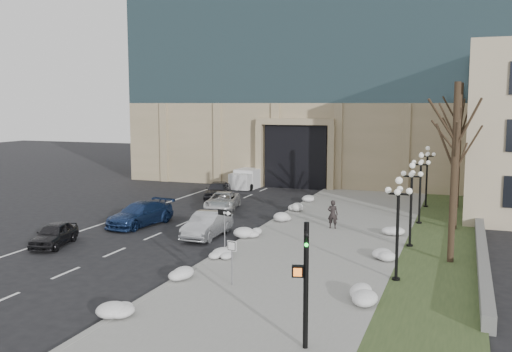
# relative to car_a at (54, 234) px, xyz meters

# --- Properties ---
(ground) EXTENTS (160.00, 160.00, 0.00)m
(ground) POSITION_rel_car_a_xyz_m (10.51, -6.07, -0.66)
(ground) COLOR black
(ground) RESTS_ON ground
(sidewalk) EXTENTS (9.00, 40.00, 0.12)m
(sidewalk) POSITION_rel_car_a_xyz_m (14.01, 7.93, -0.60)
(sidewalk) COLOR gray
(sidewalk) RESTS_ON ground
(curb) EXTENTS (0.30, 40.00, 0.14)m
(curb) POSITION_rel_car_a_xyz_m (9.51, 7.93, -0.59)
(curb) COLOR gray
(curb) RESTS_ON ground
(grass_strip) EXTENTS (4.00, 40.00, 0.10)m
(grass_strip) POSITION_rel_car_a_xyz_m (20.51, 7.93, -0.61)
(grass_strip) COLOR #324221
(grass_strip) RESTS_ON ground
(stone_wall) EXTENTS (0.50, 30.00, 0.70)m
(stone_wall) POSITION_rel_car_a_xyz_m (22.51, 9.93, -0.31)
(stone_wall) COLOR slate
(stone_wall) RESTS_ON ground
(office_tower) EXTENTS (40.00, 24.70, 36.00)m
(office_tower) POSITION_rel_car_a_xyz_m (8.50, 37.51, 17.84)
(office_tower) COLOR tan
(office_tower) RESTS_ON ground
(car_a) EXTENTS (2.47, 4.13, 1.32)m
(car_a) POSITION_rel_car_a_xyz_m (0.00, 0.00, 0.00)
(car_a) COLOR black
(car_a) RESTS_ON ground
(car_b) EXTENTS (1.68, 4.60, 1.50)m
(car_b) POSITION_rel_car_a_xyz_m (7.17, 4.89, 0.09)
(car_b) COLOR #A2A5AA
(car_b) RESTS_ON ground
(car_c) EXTENTS (2.94, 5.52, 1.52)m
(car_c) POSITION_rel_car_a_xyz_m (1.64, 6.36, 0.10)
(car_c) COLOR navy
(car_c) RESTS_ON ground
(car_d) EXTENTS (3.21, 5.13, 1.32)m
(car_d) POSITION_rel_car_a_xyz_m (4.49, 13.32, 0.00)
(car_d) COLOR silver
(car_d) RESTS_ON ground
(car_e) EXTENTS (2.74, 4.70, 1.50)m
(car_e) POSITION_rel_car_a_xyz_m (2.12, 17.75, 0.09)
(car_e) COLOR #2D2C31
(car_e) RESTS_ON ground
(pedestrian) EXTENTS (0.67, 0.44, 1.80)m
(pedestrian) POSITION_rel_car_a_xyz_m (13.80, 9.38, 0.36)
(pedestrian) COLOR black
(pedestrian) RESTS_ON sidewalk
(box_truck) EXTENTS (2.22, 5.79, 1.81)m
(box_truck) POSITION_rel_car_a_xyz_m (2.25, 25.11, 0.22)
(box_truck) COLOR silver
(box_truck) RESTS_ON ground
(one_way_sign) EXTENTS (0.90, 0.42, 2.44)m
(one_way_sign) POSITION_rel_car_a_xyz_m (9.95, 1.37, 1.35)
(one_way_sign) COLOR slate
(one_way_sign) RESTS_ON ground
(keep_sign) EXTENTS (0.45, 0.11, 2.08)m
(keep_sign) POSITION_rel_car_a_xyz_m (12.21, -3.33, 0.87)
(keep_sign) COLOR slate
(keep_sign) RESTS_ON ground
(traffic_signal) EXTENTS (0.73, 0.97, 4.25)m
(traffic_signal) POSITION_rel_car_a_xyz_m (16.87, -8.46, 1.45)
(traffic_signal) COLOR black
(traffic_signal) RESTS_ON ground
(snow_clump_a) EXTENTS (1.10, 1.60, 0.36)m
(snow_clump_a) POSITION_rel_car_a_xyz_m (9.70, -8.11, -0.36)
(snow_clump_a) COLOR white
(snow_clump_a) RESTS_ON sidewalk
(snow_clump_b) EXTENTS (1.10, 1.60, 0.36)m
(snow_clump_b) POSITION_rel_car_a_xyz_m (9.74, -3.63, -0.36)
(snow_clump_b) COLOR white
(snow_clump_b) RESTS_ON sidewalk
(snow_clump_c) EXTENTS (1.10, 1.60, 0.36)m
(snow_clump_c) POSITION_rel_car_a_xyz_m (10.10, 0.52, -0.36)
(snow_clump_c) COLOR white
(snow_clump_c) RESTS_ON sidewalk
(snow_clump_d) EXTENTS (1.10, 1.60, 0.36)m
(snow_clump_d) POSITION_rel_car_a_xyz_m (9.65, 5.44, -0.36)
(snow_clump_d) COLOR white
(snow_clump_d) RESTS_ON sidewalk
(snow_clump_e) EXTENTS (1.10, 1.60, 0.36)m
(snow_clump_e) POSITION_rel_car_a_xyz_m (10.10, 10.24, -0.36)
(snow_clump_e) COLOR white
(snow_clump_e) RESTS_ON sidewalk
(snow_clump_f) EXTENTS (1.10, 1.60, 0.36)m
(snow_clump_f) POSITION_rel_car_a_xyz_m (10.16, 14.14, -0.36)
(snow_clump_f) COLOR white
(snow_clump_f) RESTS_ON sidewalk
(snow_clump_g) EXTENTS (1.10, 1.60, 0.36)m
(snow_clump_g) POSITION_rel_car_a_xyz_m (9.90, 18.65, -0.36)
(snow_clump_g) COLOR white
(snow_clump_g) RESTS_ON sidewalk
(snow_clump_h) EXTENTS (1.10, 1.60, 0.36)m
(snow_clump_h) POSITION_rel_car_a_xyz_m (17.97, -3.37, -0.36)
(snow_clump_h) COLOR white
(snow_clump_h) RESTS_ON sidewalk
(snow_clump_i) EXTENTS (1.10, 1.60, 0.36)m
(snow_clump_i) POSITION_rel_car_a_xyz_m (18.06, 3.04, -0.36)
(snow_clump_i) COLOR white
(snow_clump_i) RESTS_ON sidewalk
(snow_clump_j) EXTENTS (1.10, 1.60, 0.36)m
(snow_clump_j) POSITION_rel_car_a_xyz_m (17.81, 9.20, -0.36)
(snow_clump_j) COLOR white
(snow_clump_j) RESTS_ON sidewalk
(lamppost_a) EXTENTS (1.18, 1.18, 4.76)m
(lamppost_a) POSITION_rel_car_a_xyz_m (18.81, -0.07, 2.42)
(lamppost_a) COLOR black
(lamppost_a) RESTS_ON ground
(lamppost_b) EXTENTS (1.18, 1.18, 4.76)m
(lamppost_b) POSITION_rel_car_a_xyz_m (18.81, 6.43, 2.42)
(lamppost_b) COLOR black
(lamppost_b) RESTS_ON ground
(lamppost_c) EXTENTS (1.18, 1.18, 4.76)m
(lamppost_c) POSITION_rel_car_a_xyz_m (18.81, 12.93, 2.42)
(lamppost_c) COLOR black
(lamppost_c) RESTS_ON ground
(lamppost_d) EXTENTS (1.18, 1.18, 4.76)m
(lamppost_d) POSITION_rel_car_a_xyz_m (18.81, 19.43, 2.42)
(lamppost_d) COLOR black
(lamppost_d) RESTS_ON ground
(tree_near) EXTENTS (3.20, 3.20, 9.00)m
(tree_near) POSITION_rel_car_a_xyz_m (21.01, 3.93, 5.17)
(tree_near) COLOR black
(tree_near) RESTS_ON ground
(tree_mid) EXTENTS (3.20, 3.20, 8.50)m
(tree_mid) POSITION_rel_car_a_xyz_m (21.01, 11.93, 4.85)
(tree_mid) COLOR black
(tree_mid) RESTS_ON ground
(tree_far) EXTENTS (3.20, 3.20, 9.50)m
(tree_far) POSITION_rel_car_a_xyz_m (21.01, 19.93, 5.49)
(tree_far) COLOR black
(tree_far) RESTS_ON ground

